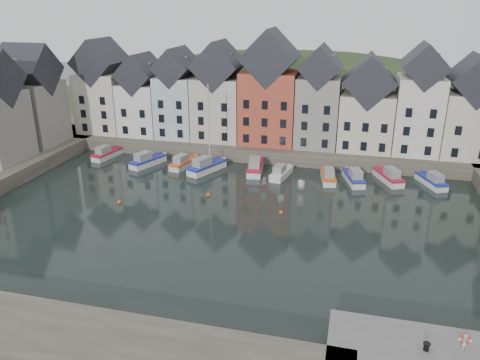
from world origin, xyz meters
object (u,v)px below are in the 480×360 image
(boat_a, at_px, (106,154))
(mooring_bollard, at_px, (427,346))
(life_ring_post, at_px, (465,340))
(boat_d, at_px, (206,166))

(boat_a, relative_size, mooring_bollard, 10.90)
(boat_a, bearing_deg, mooring_bollard, -29.95)
(boat_a, bearing_deg, life_ring_post, -28.08)
(mooring_bollard, bearing_deg, life_ring_post, 13.40)
(boat_a, distance_m, life_ring_post, 58.95)
(boat_a, xyz_separation_m, mooring_bollard, (43.99, -36.96, 1.64))
(boat_a, height_order, boat_d, boat_d)
(boat_d, xyz_separation_m, mooring_bollard, (26.50, -34.62, 1.47))
(boat_d, xyz_separation_m, life_ring_post, (28.83, -34.07, 2.02))
(life_ring_post, bearing_deg, mooring_bollard, -166.60)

